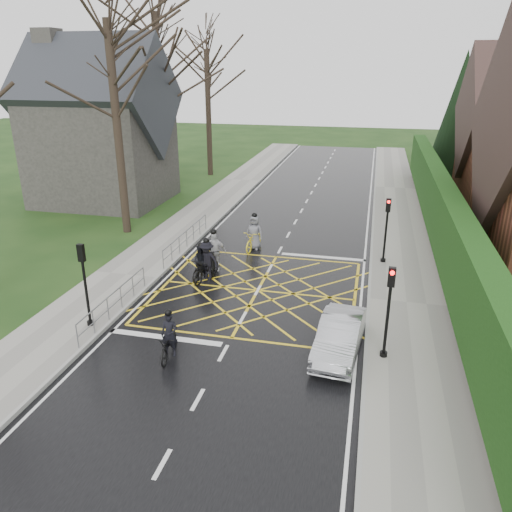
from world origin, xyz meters
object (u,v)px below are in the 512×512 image
at_px(cyclist_rear, 169,342).
at_px(car, 340,336).
at_px(cyclist_mid, 207,265).
at_px(cyclist_lead, 254,237).
at_px(cyclist_back, 201,265).
at_px(cyclist_front, 214,256).

bearing_deg(cyclist_rear, car, 8.08).
distance_m(cyclist_mid, cyclist_lead, 4.38).
bearing_deg(cyclist_back, cyclist_mid, -4.33).
xyz_separation_m(cyclist_mid, cyclist_lead, (1.11, 4.24, -0.04)).
relative_size(cyclist_back, cyclist_front, 0.83).
relative_size(cyclist_mid, cyclist_front, 1.00).
distance_m(cyclist_rear, cyclist_front, 7.23).
bearing_deg(car, cyclist_mid, 147.46).
bearing_deg(cyclist_mid, cyclist_front, 102.92).
distance_m(cyclist_back, car, 7.95).
bearing_deg(cyclist_rear, cyclist_front, 88.95).
xyz_separation_m(cyclist_rear, cyclist_mid, (-0.79, 6.15, 0.17)).
height_order(cyclist_mid, cyclist_lead, cyclist_mid).
relative_size(cyclist_lead, car, 0.55).
height_order(cyclist_lead, car, cyclist_lead).
bearing_deg(cyclist_front, cyclist_lead, 55.53).
xyz_separation_m(cyclist_mid, car, (6.10, -4.68, -0.09)).
distance_m(cyclist_front, cyclist_lead, 3.39).
bearing_deg(cyclist_front, cyclist_mid, -104.94).
xyz_separation_m(cyclist_rear, cyclist_back, (-1.07, 6.20, 0.09)).
height_order(cyclist_rear, cyclist_lead, cyclist_lead).
relative_size(cyclist_front, cyclist_lead, 1.01).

